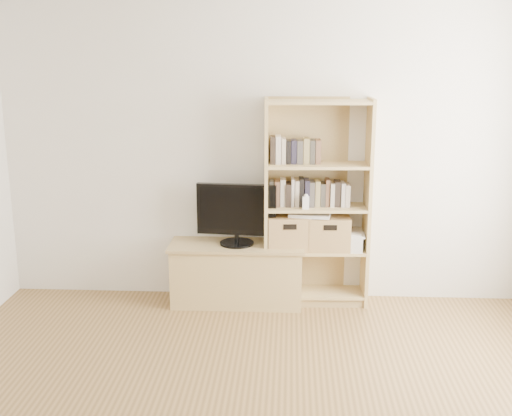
# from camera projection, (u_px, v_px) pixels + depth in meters

# --- Properties ---
(back_wall) EXTENTS (4.50, 0.02, 2.60)m
(back_wall) POSITION_uv_depth(u_px,v_px,m) (266.00, 150.00, 5.42)
(back_wall) COLOR silver
(back_wall) RESTS_ON floor
(tv_stand) EXTENTS (1.10, 0.42, 0.50)m
(tv_stand) POSITION_uv_depth(u_px,v_px,m) (237.00, 275.00, 5.49)
(tv_stand) COLOR tan
(tv_stand) RESTS_ON floor
(bookshelf) EXTENTS (0.89, 0.35, 1.75)m
(bookshelf) POSITION_uv_depth(u_px,v_px,m) (317.00, 204.00, 5.35)
(bookshelf) COLOR tan
(bookshelf) RESTS_ON floor
(television) EXTENTS (0.67, 0.11, 0.52)m
(television) POSITION_uv_depth(u_px,v_px,m) (237.00, 214.00, 5.36)
(television) COLOR black
(television) RESTS_ON tv_stand
(books_row_mid) EXTENTS (0.78, 0.19, 0.21)m
(books_row_mid) POSITION_uv_depth(u_px,v_px,m) (317.00, 193.00, 5.35)
(books_row_mid) COLOR #3B3730
(books_row_mid) RESTS_ON bookshelf
(books_row_upper) EXTENTS (0.41, 0.15, 0.21)m
(books_row_upper) POSITION_uv_depth(u_px,v_px,m) (294.00, 150.00, 5.26)
(books_row_upper) COLOR #3B3730
(books_row_upper) RESTS_ON bookshelf
(baby_monitor) EXTENTS (0.06, 0.04, 0.10)m
(baby_monitor) POSITION_uv_depth(u_px,v_px,m) (306.00, 203.00, 5.25)
(baby_monitor) COLOR white
(baby_monitor) RESTS_ON bookshelf
(basket_left) EXTENTS (0.38, 0.32, 0.29)m
(basket_left) POSITION_uv_depth(u_px,v_px,m) (288.00, 232.00, 5.41)
(basket_left) COLOR #AB874D
(basket_left) RESTS_ON bookshelf
(basket_right) EXTENTS (0.35, 0.29, 0.28)m
(basket_right) POSITION_uv_depth(u_px,v_px,m) (329.00, 232.00, 5.41)
(basket_right) COLOR #AB874D
(basket_right) RESTS_ON bookshelf
(laptop) EXTENTS (0.37, 0.28, 0.03)m
(laptop) POSITION_uv_depth(u_px,v_px,m) (310.00, 214.00, 5.37)
(laptop) COLOR white
(laptop) RESTS_ON basket_left
(magazine_stack) EXTENTS (0.22, 0.30, 0.13)m
(magazine_stack) POSITION_uv_depth(u_px,v_px,m) (351.00, 241.00, 5.43)
(magazine_stack) COLOR silver
(magazine_stack) RESTS_ON bookshelf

